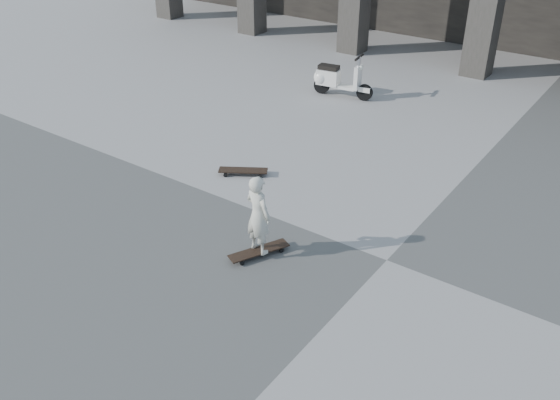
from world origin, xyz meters
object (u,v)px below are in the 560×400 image
Objects in this scene: child at (258,215)px; scooter at (333,79)px; longboard at (259,251)px; skateboard_spare at (243,171)px.

scooter is (-2.47, 6.06, -0.27)m from child.
longboard is at bearing -0.00° from child.
scooter is at bearing 68.48° from skateboard_spare.
child is at bearing -78.22° from skateboard_spare.
scooter is at bearing -56.86° from child.
child is (0.00, 0.00, 0.59)m from longboard.
child is 0.81× the size of scooter.
child reaches higher than scooter.
scooter reaches higher than skateboard_spare.
longboard is 0.62× the size of scooter.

